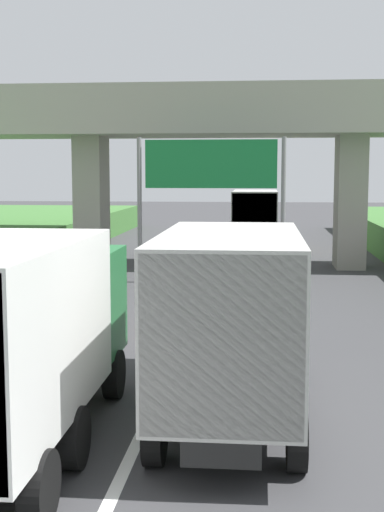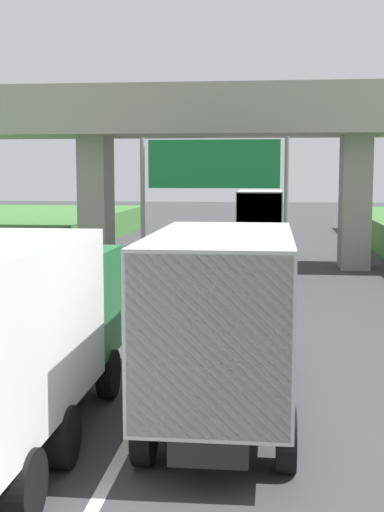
# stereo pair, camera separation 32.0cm
# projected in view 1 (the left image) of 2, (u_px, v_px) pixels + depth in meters

# --- Properties ---
(lane_centre_stripe) EXTENTS (0.20, 86.03, 0.01)m
(lane_centre_stripe) POSITION_uv_depth(u_px,v_px,m) (210.00, 285.00, 28.18)
(lane_centre_stripe) COLOR white
(lane_centre_stripe) RESTS_ON ground
(overpass_bridge) EXTENTS (40.00, 4.80, 8.30)m
(overpass_bridge) POSITION_uv_depth(u_px,v_px,m) (219.00, 131.00, 33.12)
(overpass_bridge) COLOR #9E998E
(overpass_bridge) RESTS_ON ground
(overhead_highway_sign) EXTENTS (5.88, 0.18, 5.80)m
(overhead_highway_sign) POSITION_uv_depth(u_px,v_px,m) (211.00, 175.00, 28.10)
(overhead_highway_sign) COLOR slate
(overhead_highway_sign) RESTS_ON ground
(truck_yellow) EXTENTS (2.44, 7.30, 3.44)m
(truck_yellow) POSITION_uv_depth(u_px,v_px,m) (255.00, 218.00, 38.59)
(truck_yellow) COLOR black
(truck_yellow) RESTS_ON ground
(truck_silver) EXTENTS (2.44, 7.30, 3.44)m
(truck_silver) POSITION_uv_depth(u_px,v_px,m) (232.00, 313.00, 12.83)
(truck_silver) COLOR black
(truck_silver) RESTS_ON ground
(truck_green) EXTENTS (2.44, 7.30, 3.44)m
(truck_green) POSITION_uv_depth(u_px,v_px,m) (15.00, 333.00, 11.23)
(truck_green) COLOR black
(truck_green) RESTS_ON ground
(car_orange) EXTENTS (1.86, 4.10, 1.72)m
(car_orange) POSITION_uv_depth(u_px,v_px,m) (20.00, 298.00, 20.37)
(car_orange) COLOR orange
(car_orange) RESTS_ON ground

